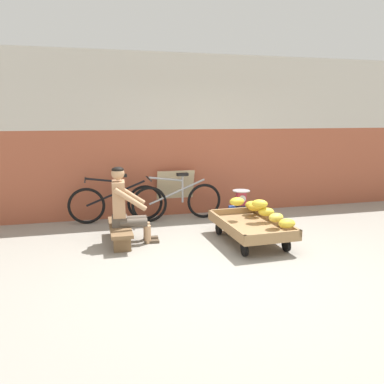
% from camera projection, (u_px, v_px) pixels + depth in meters
% --- Properties ---
extents(ground_plane, '(80.00, 80.00, 0.00)m').
position_uv_depth(ground_plane, '(233.00, 269.00, 4.76)').
color(ground_plane, gray).
extents(back_wall, '(16.00, 0.30, 2.97)m').
position_uv_depth(back_wall, '(180.00, 136.00, 7.28)').
color(back_wall, '#A35138').
rests_on(back_wall, ground).
extents(banana_cart, '(0.88, 1.47, 0.36)m').
position_uv_depth(banana_cart, '(250.00, 227.00, 5.72)').
color(banana_cart, '#99754C').
rests_on(banana_cart, ground).
extents(banana_pile, '(0.67, 1.34, 0.26)m').
position_uv_depth(banana_pile, '(261.00, 210.00, 5.83)').
color(banana_pile, gold).
rests_on(banana_pile, banana_cart).
extents(low_bench, '(0.30, 1.10, 0.27)m').
position_uv_depth(low_bench, '(120.00, 230.00, 5.70)').
color(low_bench, brown).
rests_on(low_bench, ground).
extents(vendor_seated, '(0.70, 0.51, 1.14)m').
position_uv_depth(vendor_seated, '(125.00, 205.00, 5.65)').
color(vendor_seated, tan).
rests_on(vendor_seated, ground).
extents(plastic_crate, '(0.36, 0.28, 0.30)m').
position_uv_depth(plastic_crate, '(241.00, 215.00, 6.74)').
color(plastic_crate, '#234CA8').
rests_on(plastic_crate, ground).
extents(weighing_scale, '(0.30, 0.30, 0.29)m').
position_uv_depth(weighing_scale, '(241.00, 198.00, 6.68)').
color(weighing_scale, '#28282D').
rests_on(weighing_scale, plastic_crate).
extents(bicycle_near_left, '(1.66, 0.48, 0.86)m').
position_uv_depth(bicycle_near_left, '(116.00, 203.00, 6.81)').
color(bicycle_near_left, black).
rests_on(bicycle_near_left, ground).
extents(bicycle_far_left, '(1.66, 0.48, 0.86)m').
position_uv_depth(bicycle_far_left, '(177.00, 201.00, 6.95)').
color(bicycle_far_left, black).
rests_on(bicycle_far_left, ground).
extents(sign_board, '(0.70, 0.28, 0.87)m').
position_uv_depth(sign_board, '(175.00, 193.00, 7.29)').
color(sign_board, '#C6B289').
rests_on(sign_board, ground).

